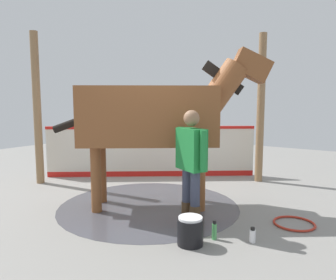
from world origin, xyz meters
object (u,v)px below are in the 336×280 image
(bottle_spray, at_px, (214,231))
(hose_coil, at_px, (294,223))
(wash_bucket, at_px, (190,231))
(handler, at_px, (191,161))
(horse, at_px, (156,116))
(bottle_shampoo, at_px, (252,235))

(bottle_spray, bearing_deg, hose_coil, 56.56)
(wash_bucket, bearing_deg, bottle_spray, 59.70)
(wash_bucket, height_order, bottle_spray, wash_bucket)
(handler, bearing_deg, horse, -88.47)
(handler, relative_size, hose_coil, 2.80)
(bottle_shampoo, height_order, hose_coil, bottle_shampoo)
(horse, distance_m, wash_bucket, 2.02)
(bottle_shampoo, xyz_separation_m, hose_coil, (0.28, 0.88, -0.07))
(hose_coil, bearing_deg, horse, -168.40)
(bottle_shampoo, relative_size, bottle_spray, 0.78)
(horse, bearing_deg, handler, -61.58)
(handler, relative_size, bottle_spray, 6.55)
(wash_bucket, distance_m, bottle_spray, 0.35)
(hose_coil, bearing_deg, wash_bucket, -122.78)
(wash_bucket, relative_size, hose_coil, 0.60)
(handler, distance_m, bottle_shampoo, 1.21)
(wash_bucket, xyz_separation_m, bottle_shampoo, (0.60, 0.48, -0.08))
(wash_bucket, bearing_deg, hose_coil, 57.22)
(horse, xyz_separation_m, wash_bucket, (1.20, -0.94, -1.32))
(horse, height_order, handler, horse)
(horse, distance_m, bottle_shampoo, 2.33)
(bottle_shampoo, height_order, bottle_spray, bottle_spray)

